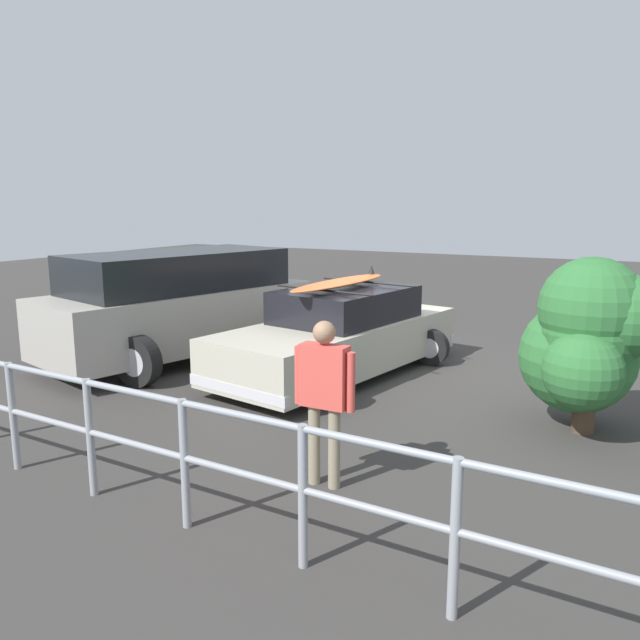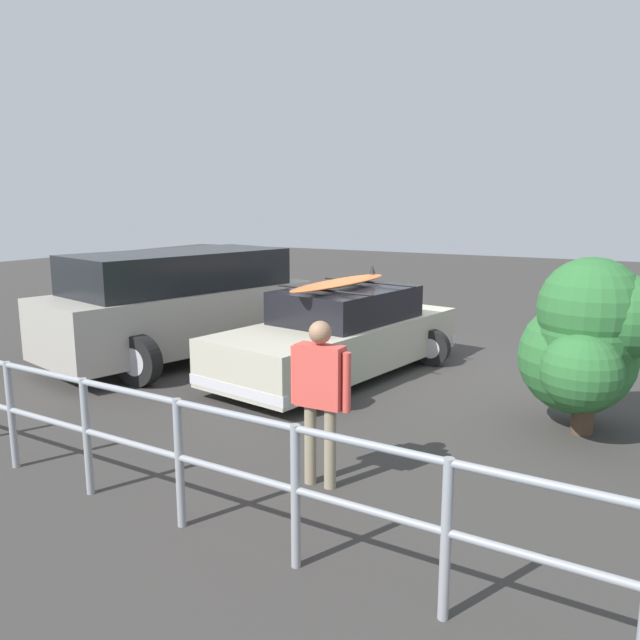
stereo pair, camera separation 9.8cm
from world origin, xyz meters
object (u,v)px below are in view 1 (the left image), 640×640
object	(u,v)px
sedan_car	(340,334)
suv_car	(180,304)
person_bystander	(324,388)
bush_near_left	(589,337)

from	to	relation	value
sedan_car	suv_car	distance (m)	2.84
person_bystander	bush_near_left	bearing A→B (deg)	-126.53
person_bystander	sedan_car	bearing A→B (deg)	-65.60
bush_near_left	suv_car	bearing A→B (deg)	-3.98
sedan_car	bush_near_left	size ratio (longest dim) A/B	2.30
suv_car	sedan_car	bearing A→B (deg)	-171.38
suv_car	person_bystander	size ratio (longest dim) A/B	3.11
sedan_car	suv_car	world-z (taller)	suv_car
sedan_car	suv_car	bearing A→B (deg)	8.62
sedan_car	person_bystander	size ratio (longest dim) A/B	2.97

